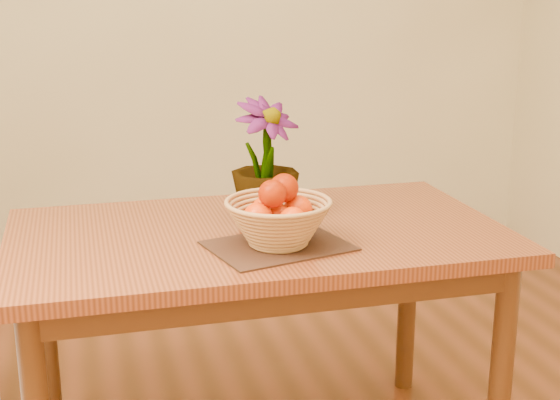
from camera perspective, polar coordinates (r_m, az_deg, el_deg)
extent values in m
cube|color=#FFF2C2|center=(4.04, -8.22, 14.27)|extent=(4.00, 0.02, 2.70)
cube|color=brown|center=(2.23, -1.60, -2.66)|extent=(1.40, 0.80, 0.04)
cube|color=#442610|center=(2.25, -1.59, -4.11)|extent=(1.28, 0.68, 0.08)
cylinder|color=#442610|center=(2.32, 15.84, -12.56)|extent=(0.06, 0.06, 0.71)
cylinder|color=#442610|center=(2.62, -16.73, -9.34)|extent=(0.06, 0.06, 0.71)
cylinder|color=#442610|center=(2.84, 9.31, -6.89)|extent=(0.06, 0.06, 0.71)
cube|color=#3E2016|center=(2.08, -0.12, -3.37)|extent=(0.41, 0.34, 0.01)
cylinder|color=#AF7F49|center=(2.08, -0.12, -3.20)|extent=(0.14, 0.14, 0.01)
sphere|color=#FB4304|center=(2.05, -0.12, -1.17)|extent=(0.06, 0.06, 0.06)
sphere|color=#FB4304|center=(2.09, 1.33, -0.70)|extent=(0.08, 0.08, 0.08)
sphere|color=#FB4304|center=(2.10, -1.12, -0.67)|extent=(0.07, 0.07, 0.07)
sphere|color=#FB4304|center=(2.02, -1.63, -1.28)|extent=(0.08, 0.08, 0.08)
sphere|color=#FB4304|center=(2.00, 0.92, -1.51)|extent=(0.07, 0.07, 0.07)
sphere|color=#FB4304|center=(2.06, 0.30, 0.88)|extent=(0.08, 0.08, 0.08)
sphere|color=#FB4304|center=(2.01, -0.56, 0.46)|extent=(0.07, 0.07, 0.07)
sphere|color=#FB4304|center=(2.06, 0.30, 0.88)|extent=(0.08, 0.08, 0.08)
sphere|color=#FB4304|center=(2.01, -0.56, 0.46)|extent=(0.07, 0.07, 0.07)
imported|color=#184914|center=(2.28, -1.10, 2.93)|extent=(0.27, 0.27, 0.36)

